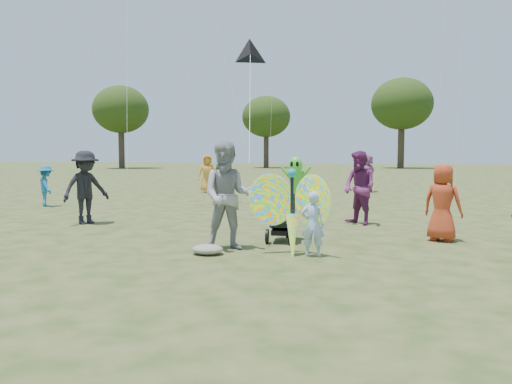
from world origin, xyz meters
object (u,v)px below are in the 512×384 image
adult_man (228,196)px  crowd_j (367,173)px  crowd_a (443,203)px  jogging_stroller (283,212)px  crowd_e (360,188)px  crowd_i (46,186)px  crowd_d (225,182)px  alien_kite (296,180)px  butterfly_kite (292,211)px  crowd_b (86,187)px  child_girl (313,224)px  crowd_g (207,174)px

adult_man → crowd_j: (1.54, 15.00, -0.14)m
adult_man → crowd_a: adult_man is taller
crowd_a → jogging_stroller: size_ratio=1.49×
crowd_e → crowd_i: 10.85m
crowd_d → alien_kite: bearing=-110.0°
crowd_a → butterfly_kite: (-2.71, -2.29, -0.02)m
crowd_b → jogging_stroller: size_ratio=1.75×
crowd_b → alien_kite: size_ratio=1.09×
crowd_b → butterfly_kite: crowd_b is taller
crowd_j → butterfly_kite: (-0.25, -15.14, -0.10)m
crowd_j → alien_kite: crowd_j is taller
crowd_e → jogging_stroller: 3.22m
child_girl → adult_man: size_ratio=0.57×
adult_man → butterfly_kite: size_ratio=1.16×
crowd_g → butterfly_kite: size_ratio=1.00×
adult_man → jogging_stroller: adult_man is taller
butterfly_kite → alien_kite: 6.95m
child_girl → crowd_b: 6.83m
crowd_b → alien_kite: (4.61, 4.47, 0.02)m
crowd_g → crowd_j: size_ratio=0.99×
adult_man → jogging_stroller: 1.50m
child_girl → crowd_e: 4.33m
crowd_e → crowd_i: crowd_e is taller
crowd_a → crowd_d: size_ratio=1.02×
butterfly_kite → crowd_d: bearing=117.7°
crowd_a → crowd_g: crowd_g is taller
crowd_a → crowd_i: size_ratio=1.14×
crowd_b → jogging_stroller: bearing=-72.3°
crowd_i → crowd_d: bearing=-115.7°
child_girl → alien_kite: alien_kite is taller
jogging_stroller → crowd_a: bearing=8.3°
crowd_a → butterfly_kite: size_ratio=0.92×
crowd_j → jogging_stroller: (-0.74, -13.80, -0.28)m
child_girl → butterfly_kite: butterfly_kite is taller
crowd_d → crowd_e: crowd_e is taller
child_girl → crowd_a: size_ratio=0.72×
crowd_a → jogging_stroller: bearing=39.2°
child_girl → jogging_stroller: bearing=-63.2°
child_girl → crowd_e: (0.45, 4.29, 0.37)m
crowd_g → jogging_stroller: bearing=-82.8°
crowd_i → alien_kite: alien_kite is taller
jogging_stroller → crowd_g: bearing=110.9°
jogging_stroller → crowd_i: bearing=147.5°
crowd_a → alien_kite: (-4.11, 4.52, 0.16)m
crowd_i → adult_man: bearing=-172.4°
butterfly_kite → crowd_i: bearing=150.6°
butterfly_kite → crowd_g: bearing=118.2°
adult_man → crowd_d: 8.57m
child_girl → crowd_e: crowd_e is taller
crowd_d → crowd_i: 6.20m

